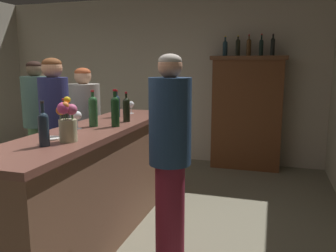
# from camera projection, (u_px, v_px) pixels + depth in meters

# --- Properties ---
(floor) EXTENTS (8.40, 8.40, 0.00)m
(floor) POSITION_uv_depth(u_px,v_px,m) (38.00, 247.00, 3.06)
(floor) COLOR #736D58
(floor) RESTS_ON ground
(wall_back) EXTENTS (5.62, 0.12, 2.70)m
(wall_back) POSITION_uv_depth(u_px,v_px,m) (156.00, 80.00, 5.93)
(wall_back) COLOR #BBB09C
(wall_back) RESTS_ON ground
(bar_counter) EXTENTS (0.62, 2.53, 1.05)m
(bar_counter) POSITION_uv_depth(u_px,v_px,m) (95.00, 184.00, 3.13)
(bar_counter) COLOR brown
(bar_counter) RESTS_ON ground
(display_cabinet) EXTENTS (1.12, 0.38, 1.73)m
(display_cabinet) POSITION_uv_depth(u_px,v_px,m) (247.00, 111.00, 5.29)
(display_cabinet) COLOR #5A3119
(display_cabinet) RESTS_ON ground
(wine_bottle_riesling) EXTENTS (0.08, 0.08, 0.33)m
(wine_bottle_riesling) POSITION_uv_depth(u_px,v_px,m) (93.00, 110.00, 3.07)
(wine_bottle_riesling) COLOR #26522C
(wine_bottle_riesling) RESTS_ON bar_counter
(wine_bottle_pinot) EXTENTS (0.07, 0.07, 0.31)m
(wine_bottle_pinot) POSITION_uv_depth(u_px,v_px,m) (44.00, 127.00, 2.32)
(wine_bottle_pinot) COLOR #1D2C39
(wine_bottle_pinot) RESTS_ON bar_counter
(wine_bottle_malbec) EXTENTS (0.08, 0.08, 0.29)m
(wine_bottle_malbec) POSITION_uv_depth(u_px,v_px,m) (65.00, 120.00, 2.64)
(wine_bottle_malbec) COLOR #262431
(wine_bottle_malbec) RESTS_ON bar_counter
(wine_bottle_merlot) EXTENTS (0.07, 0.07, 0.29)m
(wine_bottle_merlot) POSITION_uv_depth(u_px,v_px,m) (117.00, 105.00, 3.64)
(wine_bottle_merlot) COLOR #182739
(wine_bottle_merlot) RESTS_ON bar_counter
(wine_bottle_syrah) EXTENTS (0.07, 0.07, 0.33)m
(wine_bottle_syrah) POSITION_uv_depth(u_px,v_px,m) (115.00, 110.00, 3.07)
(wine_bottle_syrah) COLOR #153518
(wine_bottle_syrah) RESTS_ON bar_counter
(wine_bottle_rose) EXTENTS (0.07, 0.07, 0.29)m
(wine_bottle_rose) POSITION_uv_depth(u_px,v_px,m) (126.00, 109.00, 3.34)
(wine_bottle_rose) COLOR black
(wine_bottle_rose) RESTS_ON bar_counter
(wine_glass_front) EXTENTS (0.08, 0.08, 0.16)m
(wine_glass_front) POSITION_uv_depth(u_px,v_px,m) (77.00, 116.00, 2.96)
(wine_glass_front) COLOR white
(wine_glass_front) RESTS_ON bar_counter
(wine_glass_mid) EXTENTS (0.07, 0.07, 0.14)m
(wine_glass_mid) POSITION_uv_depth(u_px,v_px,m) (131.00, 105.00, 3.90)
(wine_glass_mid) COLOR white
(wine_glass_mid) RESTS_ON bar_counter
(flower_arrangement) EXTENTS (0.16, 0.14, 0.32)m
(flower_arrangement) POSITION_uv_depth(u_px,v_px,m) (67.00, 121.00, 2.46)
(flower_arrangement) COLOR tan
(flower_arrangement) RESTS_ON bar_counter
(cheese_plate) EXTENTS (0.14, 0.14, 0.01)m
(cheese_plate) POSITION_uv_depth(u_px,v_px,m) (52.00, 138.00, 2.57)
(cheese_plate) COLOR white
(cheese_plate) RESTS_ON bar_counter
(display_bottle_left) EXTENTS (0.07, 0.07, 0.30)m
(display_bottle_left) POSITION_uv_depth(u_px,v_px,m) (225.00, 48.00, 5.23)
(display_bottle_left) COLOR #182E37
(display_bottle_left) RESTS_ON display_cabinet
(display_bottle_midleft) EXTENTS (0.07, 0.07, 0.30)m
(display_bottle_midleft) POSITION_uv_depth(u_px,v_px,m) (238.00, 47.00, 5.17)
(display_bottle_midleft) COLOR black
(display_bottle_midleft) RESTS_ON display_cabinet
(display_bottle_center) EXTENTS (0.07, 0.07, 0.31)m
(display_bottle_center) POSITION_uv_depth(u_px,v_px,m) (249.00, 46.00, 5.13)
(display_bottle_center) COLOR #4E3016
(display_bottle_center) RESTS_ON display_cabinet
(display_bottle_midright) EXTENTS (0.06, 0.06, 0.32)m
(display_bottle_midright) POSITION_uv_depth(u_px,v_px,m) (261.00, 47.00, 5.08)
(display_bottle_midright) COLOR black
(display_bottle_midright) RESTS_ON display_cabinet
(display_bottle_right) EXTENTS (0.06, 0.06, 0.31)m
(display_bottle_right) POSITION_uv_depth(u_px,v_px,m) (273.00, 46.00, 5.03)
(display_bottle_right) COLOR black
(display_bottle_right) RESTS_ON display_cabinet
(patron_near_entrance) EXTENTS (0.34, 0.34, 1.64)m
(patron_near_entrance) POSITION_uv_depth(u_px,v_px,m) (38.00, 122.00, 4.21)
(patron_near_entrance) COLOR #466C45
(patron_near_entrance) RESTS_ON ground
(patron_tall) EXTENTS (0.30, 0.30, 1.67)m
(patron_tall) POSITION_uv_depth(u_px,v_px,m) (55.00, 128.00, 3.62)
(patron_tall) COLOR #9A8E92
(patron_tall) RESTS_ON ground
(patron_redhead) EXTENTS (0.37, 0.37, 1.55)m
(patron_redhead) POSITION_uv_depth(u_px,v_px,m) (40.00, 120.00, 4.77)
(patron_redhead) COLOR #43664E
(patron_redhead) RESTS_ON ground
(patron_by_cabinet) EXTENTS (0.40, 0.40, 1.56)m
(patron_by_cabinet) POSITION_uv_depth(u_px,v_px,m) (85.00, 126.00, 4.29)
(patron_by_cabinet) COLOR maroon
(patron_by_cabinet) RESTS_ON ground
(bartender) EXTENTS (0.32, 0.32, 1.68)m
(bartender) POSITION_uv_depth(u_px,v_px,m) (170.00, 153.00, 2.64)
(bartender) COLOR maroon
(bartender) RESTS_ON ground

